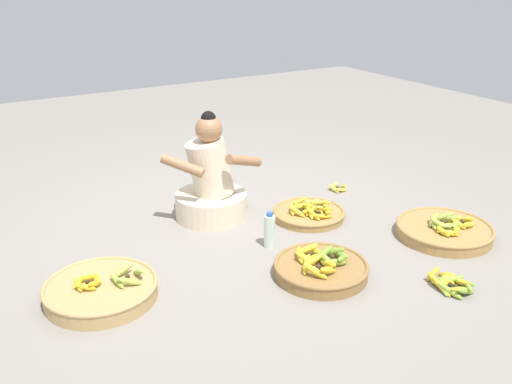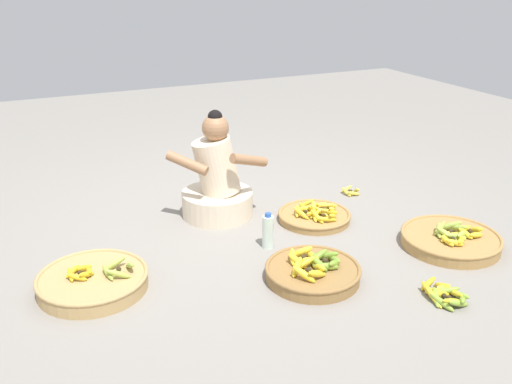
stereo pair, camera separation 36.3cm
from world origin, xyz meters
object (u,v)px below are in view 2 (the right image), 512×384
at_px(vendor_woman_front, 217,183).
at_px(banana_basket_back_center, 93,281).
at_px(loose_bananas_front_right, 351,191).
at_px(banana_basket_mid_right, 313,271).
at_px(loose_bananas_mid_left, 445,294).
at_px(banana_basket_front_center, 451,239).
at_px(water_bottle, 268,232).
at_px(banana_basket_near_bicycle, 315,215).

height_order(vendor_woman_front, banana_basket_back_center, vendor_woman_front).
bearing_deg(loose_bananas_front_right, vendor_woman_front, 176.08).
relative_size(banana_basket_mid_right, loose_bananas_mid_left, 1.87).
xyz_separation_m(banana_basket_front_center, banana_basket_back_center, (-2.22, 0.46, 0.00)).
xyz_separation_m(banana_basket_front_center, loose_bananas_mid_left, (-0.48, -0.47, -0.02)).
relative_size(banana_basket_back_center, water_bottle, 2.57).
height_order(banana_basket_front_center, loose_bananas_mid_left, banana_basket_front_center).
relative_size(vendor_woman_front, loose_bananas_mid_left, 2.63).
xyz_separation_m(loose_bananas_front_right, water_bottle, (-1.01, -0.54, 0.09)).
xyz_separation_m(banana_basket_back_center, loose_bananas_front_right, (2.14, 0.58, -0.03)).
relative_size(loose_bananas_mid_left, water_bottle, 1.23).
bearing_deg(banana_basket_near_bicycle, water_bottle, -154.88).
distance_m(banana_basket_near_bicycle, loose_bananas_mid_left, 1.20).
relative_size(vendor_woman_front, loose_bananas_front_right, 5.31).
relative_size(banana_basket_front_center, banana_basket_back_center, 1.02).
bearing_deg(banana_basket_mid_right, loose_bananas_mid_left, -41.81).
height_order(banana_basket_front_center, banana_basket_near_bicycle, banana_basket_front_center).
height_order(vendor_woman_front, loose_bananas_mid_left, vendor_woman_front).
bearing_deg(loose_bananas_front_right, banana_basket_back_center, -164.80).
bearing_deg(vendor_woman_front, banana_basket_front_center, -42.78).
bearing_deg(banana_basket_near_bicycle, loose_bananas_front_right, 30.96).
bearing_deg(banana_basket_near_bicycle, banana_basket_back_center, -170.61).
relative_size(loose_bananas_mid_left, loose_bananas_front_right, 2.02).
distance_m(banana_basket_near_bicycle, loose_bananas_front_right, 0.61).
xyz_separation_m(banana_basket_front_center, water_bottle, (-1.09, 0.49, 0.06)).
height_order(banana_basket_front_center, banana_basket_mid_right, banana_basket_front_center).
relative_size(vendor_woman_front, banana_basket_mid_right, 1.40).
relative_size(banana_basket_back_center, loose_bananas_front_right, 4.22).
bearing_deg(water_bottle, banana_basket_mid_right, -82.48).
xyz_separation_m(banana_basket_back_center, banana_basket_near_bicycle, (1.62, 0.27, -0.01)).
xyz_separation_m(vendor_woman_front, water_bottle, (0.11, -0.62, -0.14)).
height_order(banana_basket_mid_right, loose_bananas_front_right, banana_basket_mid_right).
relative_size(banana_basket_front_center, banana_basket_near_bicycle, 1.23).
xyz_separation_m(banana_basket_near_bicycle, loose_bananas_front_right, (0.52, 0.31, -0.01)).
relative_size(banana_basket_mid_right, water_bottle, 2.31).
bearing_deg(vendor_woman_front, banana_basket_back_center, -147.09).
relative_size(banana_basket_front_center, loose_bananas_front_right, 4.32).
bearing_deg(banana_basket_near_bicycle, banana_basket_mid_right, -121.34).
bearing_deg(banana_basket_front_center, banana_basket_mid_right, 178.82).
bearing_deg(water_bottle, loose_bananas_mid_left, -57.54).
distance_m(banana_basket_back_center, banana_basket_mid_right, 1.27).
height_order(banana_basket_near_bicycle, loose_bananas_mid_left, banana_basket_near_bicycle).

